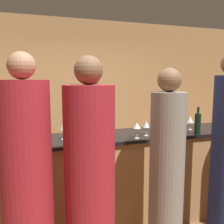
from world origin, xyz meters
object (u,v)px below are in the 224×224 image
object	(u,v)px
guest_1	(90,186)
wine_bottle_0	(198,123)
guest_2	(167,174)
guest_4	(27,192)
wine_bottle_2	(29,134)
bartender	(93,141)

from	to	relation	value
guest_1	wine_bottle_0	world-z (taller)	guest_1
wine_bottle_0	guest_2	bearing A→B (deg)	-146.34
guest_4	wine_bottle_2	xyz separation A→B (m)	(0.02, 0.63, 0.31)
guest_1	guest_2	world-z (taller)	guest_1
bartender	guest_2	size ratio (longest dim) A/B	1.00
guest_2	guest_4	world-z (taller)	guest_4
guest_1	bartender	bearing A→B (deg)	74.89
guest_4	wine_bottle_2	distance (m)	0.70
guest_4	wine_bottle_2	bearing A→B (deg)	87.79
guest_1	guest_4	world-z (taller)	guest_4
bartender	wine_bottle_0	xyz separation A→B (m)	(0.98, -1.03, 0.37)
guest_1	guest_4	distance (m)	0.47
bartender	guest_4	world-z (taller)	guest_4
guest_2	wine_bottle_0	xyz separation A→B (m)	(0.66, 0.44, 0.36)
bartender	wine_bottle_2	world-z (taller)	bartender
guest_1	wine_bottle_0	distance (m)	1.52
wine_bottle_0	wine_bottle_2	size ratio (longest dim) A/B	1.09
wine_bottle_0	wine_bottle_2	bearing A→B (deg)	175.76
guest_1	guest_2	distance (m)	0.74
bartender	guest_2	xyz separation A→B (m)	(0.32, -1.47, 0.01)
wine_bottle_0	bartender	bearing A→B (deg)	133.45
guest_2	bartender	bearing A→B (deg)	102.34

